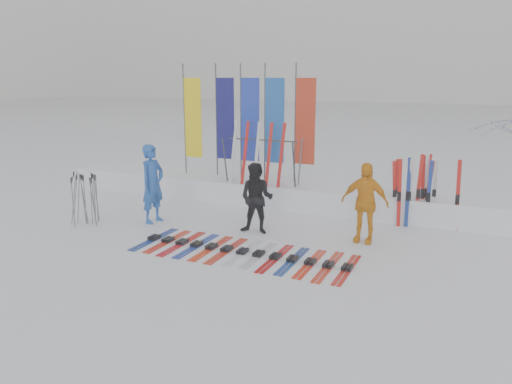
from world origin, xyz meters
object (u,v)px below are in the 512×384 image
at_px(person_blue, 153,184).
at_px(ski_rack, 262,155).
at_px(person_yellow, 365,203).
at_px(ski_row, 242,252).
at_px(person_black, 257,198).

xyz_separation_m(person_blue, ski_rack, (1.72, 2.59, 0.44)).
relative_size(person_blue, person_yellow, 1.10).
bearing_deg(ski_rack, person_yellow, -31.93).
height_order(person_yellow, ski_row, person_yellow).
bearing_deg(person_black, ski_rack, 104.98).
relative_size(person_blue, person_black, 1.18).
xyz_separation_m(ski_row, ski_rack, (-1.18, 3.72, 1.35)).
distance_m(person_black, ski_rack, 2.60).
bearing_deg(ski_rack, ski_row, -72.34).
height_order(person_black, ski_row, person_black).
relative_size(ski_row, ski_rack, 2.16).
bearing_deg(person_black, person_blue, 179.07).
distance_m(person_blue, ski_row, 3.25).
xyz_separation_m(person_black, ski_rack, (-0.90, 2.37, 0.59)).
bearing_deg(ski_row, ski_rack, 107.66).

